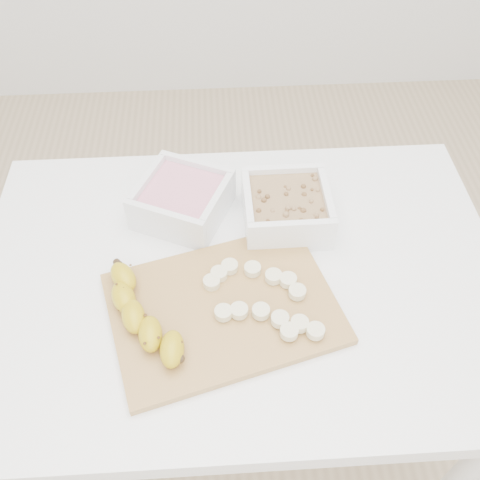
{
  "coord_description": "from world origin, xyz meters",
  "views": [
    {
      "loc": [
        -0.04,
        -0.61,
        1.55
      ],
      "look_at": [
        0.0,
        0.03,
        0.81
      ],
      "focal_mm": 40.0,
      "sensor_mm": 36.0,
      "label": 1
    }
  ],
  "objects": [
    {
      "name": "bowl_granola",
      "position": [
        0.1,
        0.13,
        0.79
      ],
      "size": [
        0.17,
        0.17,
        0.08
      ],
      "color": "white",
      "rests_on": "table"
    },
    {
      "name": "banana",
      "position": [
        -0.17,
        -0.11,
        0.78
      ],
      "size": [
        0.14,
        0.24,
        0.04
      ],
      "primitive_type": null,
      "rotation": [
        0.0,
        0.0,
        0.34
      ],
      "color": "#B39810",
      "rests_on": "cutting_board"
    },
    {
      "name": "bowl_yogurt",
      "position": [
        -0.11,
        0.16,
        0.79
      ],
      "size": [
        0.22,
        0.22,
        0.08
      ],
      "color": "white",
      "rests_on": "table"
    },
    {
      "name": "table",
      "position": [
        0.0,
        0.0,
        0.65
      ],
      "size": [
        1.0,
        0.7,
        0.75
      ],
      "color": "white",
      "rests_on": "ground"
    },
    {
      "name": "banana_slices",
      "position": [
        0.03,
        -0.08,
        0.77
      ],
      "size": [
        0.2,
        0.18,
        0.02
      ],
      "color": "beige",
      "rests_on": "cutting_board"
    },
    {
      "name": "cutting_board",
      "position": [
        -0.04,
        -0.08,
        0.76
      ],
      "size": [
        0.45,
        0.37,
        0.01
      ],
      "primitive_type": "cube",
      "rotation": [
        0.0,
        0.0,
        0.27
      ],
      "color": "#AF8746",
      "rests_on": "table"
    },
    {
      "name": "ground",
      "position": [
        0.0,
        0.0,
        0.0
      ],
      "size": [
        3.5,
        3.5,
        0.0
      ],
      "primitive_type": "plane",
      "color": "#C6AD89",
      "rests_on": "ground"
    }
  ]
}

